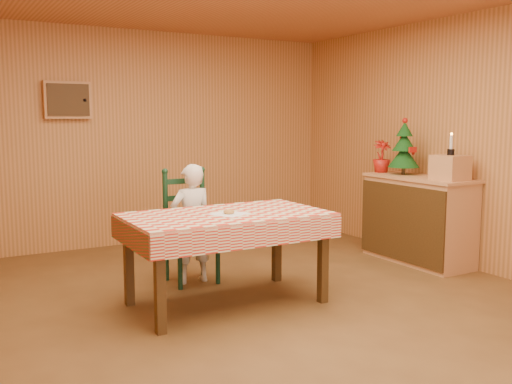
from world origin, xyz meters
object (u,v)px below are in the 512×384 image
Objects in this scene: dining_table at (226,223)px; christmas_tree at (404,149)px; seated_child at (191,224)px; crate at (450,168)px; shelf_unit at (418,219)px; ladder_chair at (189,229)px.

dining_table is 2.53m from christmas_tree.
crate reaches higher than seated_child.
shelf_unit is 2.00× the size of christmas_tree.
christmas_tree is (2.43, -0.30, 0.71)m from ladder_chair.
crate is 0.67m from christmas_tree.
shelf_unit is 0.71m from crate.
christmas_tree is at bearing 88.02° from shelf_unit.
dining_table is 5.52× the size of crate.
dining_table is at bearing -174.41° from shelf_unit.
seated_child is 2.64m from crate.
crate is (2.43, -0.95, 0.55)m from ladder_chair.
crate reaches higher than ladder_chair.
dining_table is at bearing -168.68° from christmas_tree.
crate is at bearing 159.83° from seated_child.
christmas_tree is (-0.00, 0.65, 0.16)m from crate.
dining_table is 0.74m from seated_child.
ladder_chair is 0.87× the size of shelf_unit.
seated_child reaches higher than dining_table.
dining_table is at bearing 90.00° from seated_child.
ladder_chair is 2.48m from shelf_unit.
christmas_tree reaches higher than seated_child.
christmas_tree reaches higher than ladder_chair.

